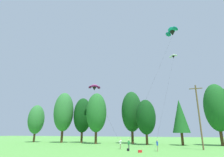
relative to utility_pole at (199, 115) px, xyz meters
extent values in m
cylinder|color=#472D19|center=(-43.54, 11.43, -4.40)|extent=(0.57, 0.57, 2.70)
ellipsoid|color=#2D7033|center=(-43.54, 11.43, 0.80)|extent=(4.71, 4.71, 8.46)
cylinder|color=#472D19|center=(-34.43, 11.74, -3.99)|extent=(0.65, 0.65, 3.52)
ellipsoid|color=#2D7033|center=(-34.43, 11.74, 2.79)|extent=(5.59, 5.59, 11.03)
cylinder|color=#472D19|center=(-29.32, 13.80, -4.18)|extent=(0.61, 0.61, 3.14)
ellipsoid|color=#0F3D14|center=(-29.32, 13.80, 1.85)|extent=(5.18, 5.18, 9.82)
cylinder|color=#472D19|center=(-23.39, 9.97, -4.13)|extent=(0.62, 0.62, 3.23)
ellipsoid|color=#236628|center=(-23.39, 9.97, 2.08)|extent=(5.28, 5.28, 10.11)
cylinder|color=#472D19|center=(-14.72, 13.65, -4.05)|extent=(0.63, 0.63, 3.38)
ellipsoid|color=#144719|center=(-14.72, 13.65, 2.45)|extent=(5.45, 5.45, 10.60)
cylinder|color=#472D19|center=(-10.49, 9.67, -4.44)|extent=(0.56, 0.56, 2.62)
ellipsoid|color=#0F3D14|center=(-10.49, 9.67, 0.59)|extent=(4.62, 4.62, 8.19)
cylinder|color=#472D19|center=(-2.77, 10.63, -4.42)|extent=(0.57, 0.57, 2.66)
cone|color=#19561E|center=(-2.77, 10.63, 0.70)|extent=(3.85, 3.85, 7.57)
cylinder|color=#472D19|center=(5.22, 11.38, -4.05)|extent=(0.63, 0.63, 3.39)
ellipsoid|color=#19561E|center=(5.22, 11.38, 2.48)|extent=(5.45, 5.45, 10.62)
cylinder|color=brown|center=(0.00, 0.00, -0.27)|extent=(0.26, 0.26, 10.96)
cube|color=brown|center=(0.00, 0.00, 4.61)|extent=(2.20, 0.14, 0.14)
cylinder|color=gray|center=(-13.39, -2.76, -5.33)|extent=(0.17, 0.17, 0.84)
cylinder|color=gray|center=(-13.47, -2.58, -5.33)|extent=(0.17, 0.17, 0.84)
cube|color=white|center=(-13.43, -2.67, -4.61)|extent=(0.38, 0.45, 0.60)
sphere|color=tan|center=(-13.43, -2.67, -4.17)|extent=(0.22, 0.22, 0.22)
cylinder|color=white|center=(-13.33, -2.89, -4.45)|extent=(0.51, 0.30, 0.35)
cylinder|color=white|center=(-13.53, -2.45, -4.45)|extent=(0.51, 0.30, 0.35)
cylinder|color=#4C4C51|center=(-11.59, -4.26, -5.33)|extent=(0.13, 0.13, 0.84)
cylinder|color=#4C4C51|center=(-11.59, -4.06, -5.33)|extent=(0.13, 0.13, 0.84)
cube|color=#2D8E47|center=(-11.59, -4.16, -4.61)|extent=(0.24, 0.38, 0.60)
sphere|color=tan|center=(-11.59, -4.16, -4.17)|extent=(0.22, 0.22, 0.22)
cylinder|color=#2D8E47|center=(-11.59, -4.40, -4.58)|extent=(0.20, 0.09, 0.57)
cylinder|color=#2D8E47|center=(-11.59, -3.92, -4.58)|extent=(0.20, 0.09, 0.57)
cylinder|color=gray|center=(-6.98, -4.65, -5.33)|extent=(0.14, 0.14, 0.84)
cylinder|color=gray|center=(-7.00, -4.45, -5.33)|extent=(0.14, 0.14, 0.84)
cube|color=blue|center=(-6.99, -4.55, -4.61)|extent=(0.28, 0.40, 0.60)
sphere|color=tan|center=(-6.99, -4.55, -4.17)|extent=(0.22, 0.22, 0.22)
cylinder|color=blue|center=(-6.96, -4.79, -4.58)|extent=(0.21, 0.10, 0.57)
cylinder|color=blue|center=(-7.01, -4.31, -4.58)|extent=(0.21, 0.10, 0.57)
ellipsoid|color=#D12893|center=(-24.45, 10.66, 9.41)|extent=(2.32, 2.11, 0.97)
ellipsoid|color=#66144C|center=(-23.40, 11.24, 9.07)|extent=(1.41, 1.44, 1.14)
ellipsoid|color=#66144C|center=(-25.50, 10.08, 9.07)|extent=(1.33, 1.42, 1.14)
cone|color=black|center=(-24.51, 10.76, 8.67)|extent=(1.46, 1.46, 0.92)
cylinder|color=black|center=(-19.13, 3.97, 2.04)|extent=(10.78, 13.59, 12.35)
ellipsoid|color=teal|center=(-2.87, 5.55, 20.17)|extent=(2.67, 2.78, 1.34)
ellipsoid|color=#0F666B|center=(-2.05, 4.43, 19.78)|extent=(1.73, 1.71, 1.48)
ellipsoid|color=#0F666B|center=(-3.68, 6.67, 19.78)|extent=(1.80, 1.61, 1.48)
cone|color=black|center=(-2.74, 5.64, 19.32)|extent=(1.74, 1.74, 1.07)
cylinder|color=black|center=(-7.25, 0.74, 7.11)|extent=(9.05, 9.82, 23.35)
ellipsoid|color=white|center=(-2.89, 12.58, 16.60)|extent=(1.46, 1.25, 0.55)
ellipsoid|color=silver|center=(-2.18, 12.22, 16.38)|extent=(0.84, 0.82, 0.68)
ellipsoid|color=silver|center=(-3.59, 12.93, 16.38)|extent=(0.87, 0.86, 0.68)
cone|color=black|center=(-2.85, 12.64, 16.12)|extent=(0.95, 0.95, 0.61)
cylinder|color=black|center=(-5.01, 4.03, 5.63)|extent=(4.33, 17.22, 20.38)
cube|color=black|center=(-11.39, -5.51, -5.55)|extent=(0.38, 0.33, 0.40)
cube|color=red|center=(-9.26, -7.10, -5.58)|extent=(0.62, 0.54, 0.34)
camera|label=1|loc=(-4.29, -35.45, -2.92)|focal=29.65mm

